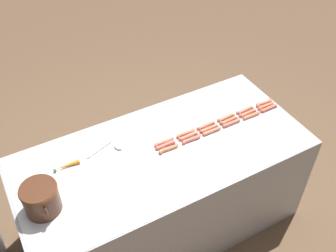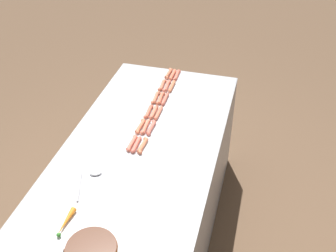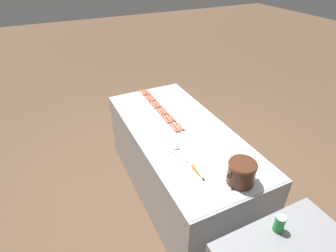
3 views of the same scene
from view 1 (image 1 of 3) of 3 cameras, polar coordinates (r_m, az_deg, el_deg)
name	(u,v)px [view 1 (image 1 of 3)]	position (r m, az deg, el deg)	size (l,w,h in m)	color
ground_plane	(164,221)	(3.45, -0.62, -13.66)	(20.00, 20.00, 0.00)	brown
griddle_counter	(163,189)	(3.09, -0.68, -9.17)	(0.96, 2.09, 0.88)	#9EA0A5
hot_dog_0	(269,108)	(3.18, 14.41, 2.51)	(0.03, 0.16, 0.03)	#D56551
hot_dog_1	(251,116)	(3.08, 12.01, 1.50)	(0.03, 0.16, 0.03)	#D8724C
hot_dog_2	(231,123)	(2.99, 9.20, 0.42)	(0.03, 0.16, 0.03)	#CD6551
hot_dog_3	(212,131)	(2.90, 6.36, -0.75)	(0.03, 0.16, 0.03)	#D76E53
hot_dog_4	(191,139)	(2.83, 3.42, -1.94)	(0.03, 0.16, 0.03)	#D26453
hot_dog_5	(168,149)	(2.76, 0.07, -3.30)	(0.04, 0.16, 0.03)	#D8714D
hot_dog_6	(266,106)	(3.20, 14.02, 2.86)	(0.03, 0.16, 0.03)	#D26A4E
hot_dog_7	(248,113)	(3.10, 11.48, 1.86)	(0.04, 0.16, 0.03)	#CB6B56
hot_dog_8	(229,120)	(3.00, 8.81, 0.80)	(0.04, 0.16, 0.03)	#CA694C
hot_dog_9	(209,128)	(2.92, 5.97, -0.36)	(0.03, 0.16, 0.03)	#CC7055
hot_dog_10	(188,136)	(2.85, 2.97, -1.47)	(0.03, 0.16, 0.03)	#D77055
hot_dog_11	(165,145)	(2.78, -0.38, -2.78)	(0.03, 0.16, 0.03)	#D46655
hot_dog_12	(264,103)	(3.22, 13.74, 3.28)	(0.04, 0.16, 0.03)	#CC6C4C
hot_dog_13	(245,110)	(3.12, 11.11, 2.28)	(0.04, 0.16, 0.03)	#CE6F52
hot_dog_14	(226,117)	(3.03, 8.43, 1.23)	(0.04, 0.16, 0.03)	#CA6E50
hot_dog_15	(206,126)	(2.94, 5.54, 0.06)	(0.03, 0.16, 0.03)	#CF674E
hot_dog_16	(186,133)	(2.87, 2.58, -1.05)	(0.03, 0.16, 0.03)	#D66F4D
hot_dog_17	(164,142)	(2.80, -0.56, -2.32)	(0.03, 0.16, 0.03)	#D76C56
bean_pot	(41,198)	(2.48, -18.00, -9.85)	(0.28, 0.23, 0.20)	#472616
serving_spoon	(112,148)	(2.80, -8.10, -3.13)	(0.13, 0.27, 0.02)	#B7B7BC
carrot	(66,166)	(2.73, -14.53, -5.59)	(0.04, 0.18, 0.03)	orange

